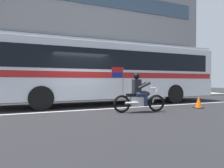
% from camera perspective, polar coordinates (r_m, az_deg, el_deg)
% --- Properties ---
extents(ground_plane, '(60.00, 60.00, 0.00)m').
position_cam_1_polar(ground_plane, '(8.78, -8.89, -7.23)').
color(ground_plane, black).
extents(sidewalk_curb, '(28.00, 3.80, 0.15)m').
position_cam_1_polar(sidewalk_curb, '(13.76, -13.68, -4.01)').
color(sidewalk_curb, gray).
rests_on(sidewalk_curb, ground_plane).
extents(lane_center_stripe, '(26.60, 0.14, 0.01)m').
position_cam_1_polar(lane_center_stripe, '(8.20, -7.94, -7.77)').
color(lane_center_stripe, silver).
rests_on(lane_center_stripe, ground_plane).
extents(office_building_facade, '(28.00, 0.89, 11.99)m').
position_cam_1_polar(office_building_facade, '(16.68, -14.93, 17.43)').
color(office_building_facade, gray).
rests_on(office_building_facade, ground_plane).
extents(transit_bus, '(11.96, 2.64, 3.22)m').
position_cam_1_polar(transit_bus, '(10.44, 0.05, 4.42)').
color(transit_bus, silver).
rests_on(transit_bus, ground_plane).
extents(motorcycle_with_rider, '(2.17, 0.70, 1.78)m').
position_cam_1_polar(motorcycle_with_rider, '(7.57, 8.11, -3.44)').
color(motorcycle_with_rider, black).
rests_on(motorcycle_with_rider, ground_plane).
extents(fire_hydrant, '(0.22, 0.30, 0.75)m').
position_cam_1_polar(fire_hydrant, '(13.13, -3.26, -2.27)').
color(fire_hydrant, red).
rests_on(fire_hydrant, sidewalk_curb).
extents(traffic_cone, '(0.36, 0.36, 0.55)m').
position_cam_1_polar(traffic_cone, '(9.55, 24.71, -5.08)').
color(traffic_cone, '#EA590F').
rests_on(traffic_cone, ground_plane).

